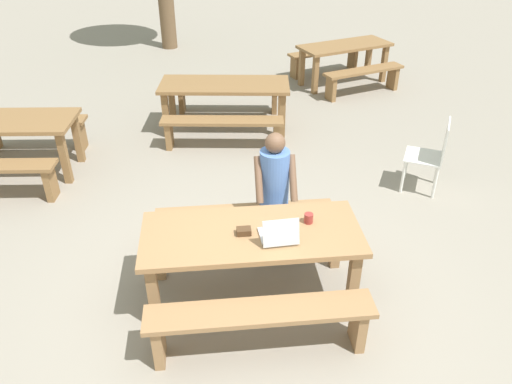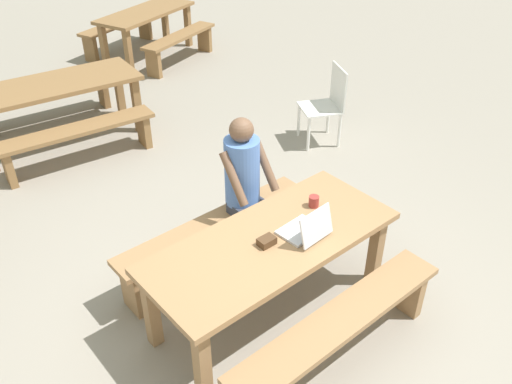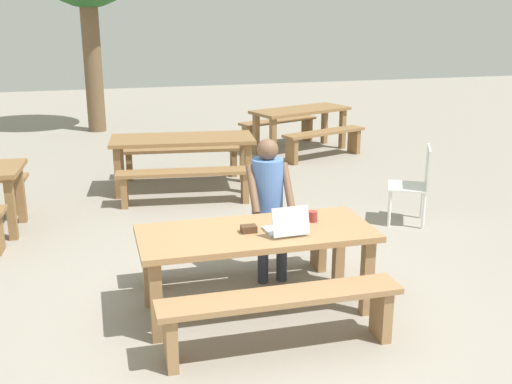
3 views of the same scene
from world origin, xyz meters
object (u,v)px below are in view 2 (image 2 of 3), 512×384
object	(u,v)px
picnic_table_front	(272,250)
picnic_table_mid	(146,19)
person_seated	(245,181)
picnic_table_rear	(54,92)
small_pouch	(267,241)
plastic_chair	(327,103)
coffee_mug	(314,201)
laptop	(307,229)

from	to	relation	value
picnic_table_front	picnic_table_mid	world-z (taller)	picnic_table_mid
person_seated	picnic_table_rear	bearing A→B (deg)	96.34
small_pouch	plastic_chair	xyz separation A→B (m)	(2.42, 1.68, -0.25)
picnic_table_rear	person_seated	bearing A→B (deg)	-77.05
plastic_chair	person_seated	bearing A→B (deg)	-37.42
picnic_table_front	picnic_table_mid	bearing A→B (deg)	67.77
small_pouch	picnic_table_mid	xyz separation A→B (m)	(2.34, 5.59, -0.12)
coffee_mug	plastic_chair	size ratio (longest dim) A/B	0.10
laptop	coffee_mug	xyz separation A→B (m)	(0.30, 0.22, -0.01)
coffee_mug	laptop	bearing A→B (deg)	-143.67
small_pouch	person_seated	bearing A→B (deg)	61.96
laptop	picnic_table_mid	world-z (taller)	laptop
laptop	picnic_table_rear	distance (m)	3.86
picnic_table_front	coffee_mug	bearing A→B (deg)	9.85
small_pouch	picnic_table_mid	bearing A→B (deg)	67.25
person_seated	picnic_table_mid	xyz separation A→B (m)	(1.98, 4.91, -0.15)
plastic_chair	picnic_table_mid	size ratio (longest dim) A/B	0.50
picnic_table_front	person_seated	xyz separation A→B (m)	(0.29, 0.65, 0.16)
picnic_table_mid	picnic_table_rear	world-z (taller)	picnic_table_mid
picnic_table_front	picnic_table_rear	world-z (taller)	picnic_table_rear
picnic_table_front	person_seated	size ratio (longest dim) A/B	1.46
small_pouch	picnic_table_mid	distance (m)	6.06
small_pouch	coffee_mug	bearing A→B (deg)	10.83
coffee_mug	picnic_table_mid	bearing A→B (deg)	72.23
picnic_table_front	small_pouch	size ratio (longest dim) A/B	15.39
person_seated	picnic_table_mid	distance (m)	5.30
laptop	plastic_chair	bearing A→B (deg)	-143.82
picnic_table_front	picnic_table_mid	size ratio (longest dim) A/B	1.04
laptop	small_pouch	xyz separation A→B (m)	(-0.29, 0.11, -0.03)
laptop	small_pouch	bearing A→B (deg)	-24.39
small_pouch	picnic_table_rear	xyz separation A→B (m)	(0.02, 3.74, -0.11)
coffee_mug	small_pouch	bearing A→B (deg)	-169.17
coffee_mug	picnic_table_rear	size ratio (longest dim) A/B	0.04
laptop	picnic_table_rear	size ratio (longest dim) A/B	0.16
laptop	small_pouch	world-z (taller)	laptop
plastic_chair	picnic_table_rear	xyz separation A→B (m)	(-2.40, 2.07, 0.14)
small_pouch	person_seated	distance (m)	0.77
small_pouch	person_seated	world-z (taller)	person_seated
person_seated	picnic_table_mid	world-z (taller)	person_seated
picnic_table_rear	laptop	bearing A→B (deg)	-79.41
small_pouch	plastic_chair	distance (m)	2.96
picnic_table_front	picnic_table_rear	distance (m)	3.72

